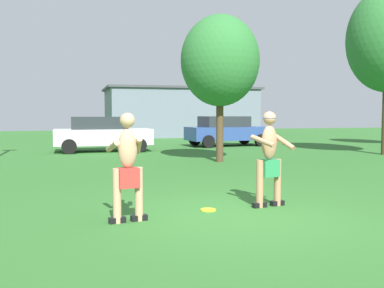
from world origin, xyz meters
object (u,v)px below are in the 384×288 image
at_px(car_white_far_end, 102,133).
at_px(car_blue_mid_lot, 226,130).
at_px(tree_left_field, 220,61).
at_px(frisbee, 208,210).
at_px(player_in_red, 128,165).
at_px(player_with_cap, 269,154).

bearing_deg(car_white_far_end, car_blue_mid_lot, 14.96).
height_order(car_blue_mid_lot, tree_left_field, tree_left_field).
bearing_deg(tree_left_field, frisbee, -110.34).
distance_m(player_in_red, car_white_far_end, 13.32).
bearing_deg(frisbee, player_with_cap, 1.30).
bearing_deg(car_white_far_end, tree_left_field, -55.65).
distance_m(player_with_cap, player_in_red, 2.67).
xyz_separation_m(frisbee, car_white_far_end, (-1.01, 12.88, 0.81)).
distance_m(player_in_red, frisbee, 1.76).
height_order(frisbee, tree_left_field, tree_left_field).
relative_size(player_with_cap, car_blue_mid_lot, 0.39).
xyz_separation_m(frisbee, car_blue_mid_lot, (5.60, 14.65, 0.81)).
height_order(player_with_cap, tree_left_field, tree_left_field).
relative_size(frisbee, tree_left_field, 0.05).
height_order(player_with_cap, player_in_red, player_with_cap).
bearing_deg(frisbee, player_in_red, -163.62).
bearing_deg(frisbee, tree_left_field, 69.66).
distance_m(player_with_cap, car_white_far_end, 13.04).
bearing_deg(player_with_cap, player_in_red, -170.18).
relative_size(player_in_red, car_blue_mid_lot, 0.38).
distance_m(player_in_red, tree_left_field, 9.26).
xyz_separation_m(player_in_red, car_blue_mid_lot, (7.06, 15.08, -0.08)).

